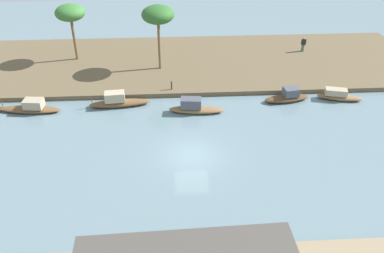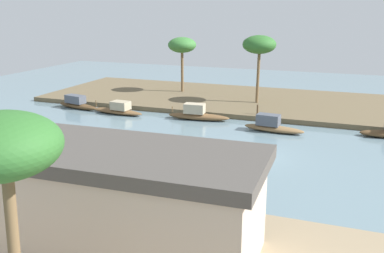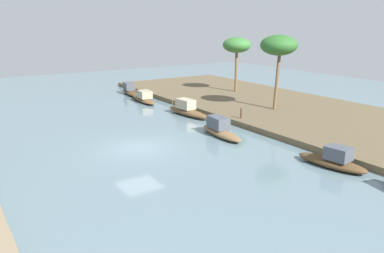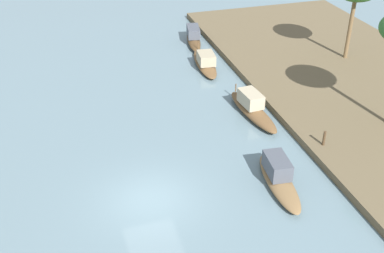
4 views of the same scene
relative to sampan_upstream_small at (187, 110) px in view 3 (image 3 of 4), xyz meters
The scene contains 10 objects.
river_water 9.39m from the sampan_upstream_small, 128.61° to the left, with size 77.74×77.74×0.00m, color slate.
riverbank_left 9.92m from the sampan_upstream_small, 126.19° to the right, with size 47.07×13.60×0.42m, color brown.
sampan_upstream_small is the anchor object (origin of this frame).
sampan_open_hull 6.58m from the sampan_upstream_small, 167.88° to the left, with size 4.67×1.57×1.29m.
sampan_near_left_bank 14.67m from the sampan_upstream_small, behind, with size 4.18×1.83×1.23m.
sampan_with_red_awning 7.20m from the sampan_upstream_small, ahead, with size 5.21×1.71×1.14m.
sampan_midstream 11.79m from the sampan_upstream_small, ahead, with size 4.74×1.85×1.22m.
mooring_post 5.01m from the sampan_upstream_small, 156.53° to the right, with size 0.14×0.14×0.80m, color #4C3823.
palm_tree_left_near 9.15m from the sampan_upstream_small, 118.03° to the right, with size 3.05×3.05×6.17m.
palm_tree_left_far 11.51m from the sampan_upstream_small, 61.33° to the right, with size 2.90×2.90×5.64m.
Camera 3 is at (-21.74, 10.04, 7.70)m, focal length 37.35 mm.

